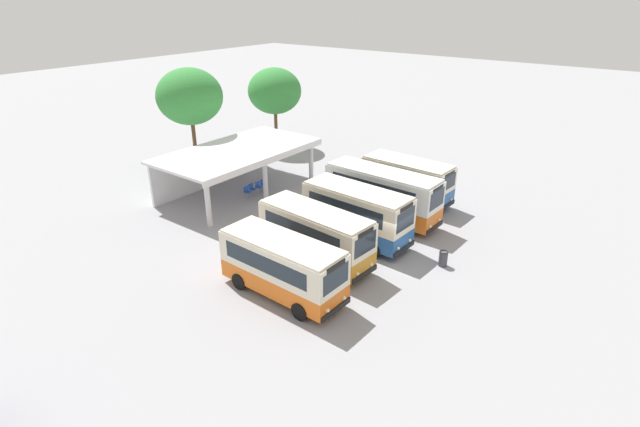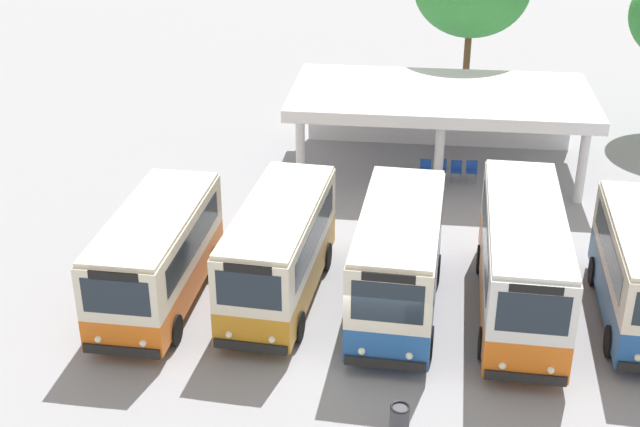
{
  "view_description": "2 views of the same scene",
  "coord_description": "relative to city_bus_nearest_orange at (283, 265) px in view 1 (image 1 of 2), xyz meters",
  "views": [
    {
      "loc": [
        -22.14,
        -11.82,
        14.04
      ],
      "look_at": [
        0.1,
        5.02,
        1.26
      ],
      "focal_mm": 27.42,
      "sensor_mm": 36.0,
      "label": 1
    },
    {
      "loc": [
        0.91,
        -19.57,
        14.02
      ],
      "look_at": [
        -1.93,
        4.02,
        2.48
      ],
      "focal_mm": 48.19,
      "sensor_mm": 36.0,
      "label": 2
    }
  ],
  "objects": [
    {
      "name": "waiting_chair_second_from_end",
      "position": [
        8.58,
        10.6,
        -1.18
      ],
      "size": [
        0.44,
        0.44,
        0.86
      ],
      "color": "slate",
      "rests_on": "ground"
    },
    {
      "name": "waiting_chair_middle_seat",
      "position": [
        9.2,
        10.5,
        -1.18
      ],
      "size": [
        0.44,
        0.44,
        0.86
      ],
      "color": "slate",
      "rests_on": "ground"
    },
    {
      "name": "city_bus_fourth_amber",
      "position": [
        10.79,
        0.7,
        0.17
      ],
      "size": [
        2.53,
        8.04,
        3.39
      ],
      "color": "black",
      "rests_on": "ground"
    },
    {
      "name": "terminal_canopy",
      "position": [
        8.43,
        12.36,
        0.99
      ],
      "size": [
        12.04,
        6.4,
        3.4
      ],
      "color": "silver",
      "rests_on": "ground"
    },
    {
      "name": "litter_bin_apron",
      "position": [
        7.49,
        -5.26,
        -1.25
      ],
      "size": [
        0.49,
        0.49,
        0.9
      ],
      "color": "#3F3F47",
      "rests_on": "ground"
    },
    {
      "name": "city_bus_nearest_orange",
      "position": [
        0.0,
        0.0,
        0.0
      ],
      "size": [
        2.56,
        6.8,
        3.07
      ],
      "color": "black",
      "rests_on": "ground"
    },
    {
      "name": "ground_plane",
      "position": [
        6.63,
        -2.24,
        -1.7
      ],
      "size": [
        180.0,
        180.0,
        0.0
      ],
      "primitive_type": "plane",
      "color": "#939399"
    },
    {
      "name": "waiting_chair_end_by_column",
      "position": [
        7.97,
        10.48,
        -1.18
      ],
      "size": [
        0.44,
        0.44,
        0.86
      ],
      "color": "slate",
      "rests_on": "ground"
    },
    {
      "name": "city_bus_second_in_row",
      "position": [
        3.6,
        0.71,
        0.05
      ],
      "size": [
        2.71,
        7.06,
        3.17
      ],
      "color": "black",
      "rests_on": "ground"
    },
    {
      "name": "waiting_chair_fourth_seat",
      "position": [
        9.81,
        10.55,
        -1.18
      ],
      "size": [
        0.44,
        0.44,
        0.86
      ],
      "color": "slate",
      "rests_on": "ground"
    },
    {
      "name": "roadside_tree_behind_canopy",
      "position": [
        9.7,
        18.17,
        4.56
      ],
      "size": [
        5.3,
        5.3,
        8.53
      ],
      "color": "brown",
      "rests_on": "ground"
    },
    {
      "name": "city_bus_fifth_blue",
      "position": [
        14.39,
        0.74,
        0.03
      ],
      "size": [
        2.7,
        6.61,
        3.12
      ],
      "color": "black",
      "rests_on": "ground"
    },
    {
      "name": "roadside_tree_east_of_canopy",
      "position": [
        19.14,
        17.54,
        3.67
      ],
      "size": [
        5.04,
        5.04,
        7.53
      ],
      "color": "brown",
      "rests_on": "ground"
    },
    {
      "name": "city_bus_middle_cream",
      "position": [
        7.19,
        0.34,
        0.14
      ],
      "size": [
        2.67,
        6.95,
        3.35
      ],
      "color": "black",
      "rests_on": "ground"
    }
  ]
}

